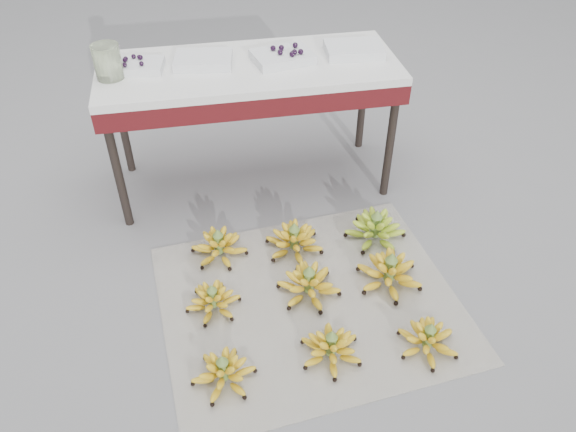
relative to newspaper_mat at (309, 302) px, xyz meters
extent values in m
plane|color=slate|center=(-0.03, 0.06, 0.00)|extent=(60.00, 60.00, 0.00)
cube|color=silver|center=(0.00, 0.00, 0.00)|extent=(1.35, 1.17, 0.01)
ellipsoid|color=gold|center=(-0.40, -0.32, 0.04)|extent=(0.27, 0.27, 0.07)
ellipsoid|color=gold|center=(-0.40, -0.32, 0.07)|extent=(0.19, 0.19, 0.05)
ellipsoid|color=gold|center=(-0.40, -0.32, 0.10)|extent=(0.12, 0.12, 0.04)
cylinder|color=#5A7732|center=(-0.40, -0.32, 0.07)|extent=(0.04, 0.04, 0.10)
cone|color=#5A7732|center=(-0.40, -0.32, 0.13)|extent=(0.05, 0.05, 0.04)
ellipsoid|color=gold|center=(0.02, -0.29, 0.04)|extent=(0.30, 0.30, 0.07)
ellipsoid|color=gold|center=(0.02, -0.29, 0.07)|extent=(0.21, 0.21, 0.05)
ellipsoid|color=gold|center=(0.02, -0.29, 0.10)|extent=(0.14, 0.14, 0.05)
cylinder|color=#5A7732|center=(0.02, -0.29, 0.07)|extent=(0.04, 0.04, 0.10)
cone|color=#5A7732|center=(0.02, -0.29, 0.14)|extent=(0.05, 0.05, 0.04)
ellipsoid|color=gold|center=(0.41, -0.32, 0.04)|extent=(0.26, 0.26, 0.07)
ellipsoid|color=gold|center=(0.41, -0.32, 0.07)|extent=(0.18, 0.18, 0.05)
ellipsoid|color=gold|center=(0.41, -0.32, 0.10)|extent=(0.12, 0.12, 0.04)
cylinder|color=#5A7732|center=(0.41, -0.32, 0.07)|extent=(0.04, 0.04, 0.10)
cone|color=#5A7732|center=(0.41, -0.32, 0.13)|extent=(0.05, 0.05, 0.04)
ellipsoid|color=gold|center=(-0.41, 0.04, 0.04)|extent=(0.27, 0.27, 0.07)
ellipsoid|color=gold|center=(-0.41, 0.04, 0.07)|extent=(0.19, 0.19, 0.05)
ellipsoid|color=gold|center=(-0.41, 0.04, 0.10)|extent=(0.12, 0.12, 0.04)
cylinder|color=#5A7732|center=(-0.41, 0.04, 0.07)|extent=(0.04, 0.04, 0.09)
cone|color=#5A7732|center=(-0.41, 0.04, 0.13)|extent=(0.04, 0.04, 0.03)
ellipsoid|color=gold|center=(0.01, 0.05, 0.04)|extent=(0.36, 0.36, 0.08)
ellipsoid|color=gold|center=(0.01, 0.05, 0.08)|extent=(0.26, 0.26, 0.06)
ellipsoid|color=gold|center=(0.01, 0.05, 0.11)|extent=(0.17, 0.17, 0.05)
cylinder|color=#5A7732|center=(0.01, 0.05, 0.08)|extent=(0.04, 0.04, 0.11)
cone|color=#5A7732|center=(0.01, 0.05, 0.15)|extent=(0.05, 0.05, 0.04)
ellipsoid|color=gold|center=(0.37, 0.05, 0.05)|extent=(0.32, 0.32, 0.09)
ellipsoid|color=gold|center=(0.37, 0.05, 0.08)|extent=(0.22, 0.22, 0.06)
ellipsoid|color=gold|center=(0.37, 0.05, 0.12)|extent=(0.15, 0.15, 0.05)
cylinder|color=#5A7732|center=(0.37, 0.05, 0.08)|extent=(0.05, 0.05, 0.12)
cone|color=#5A7732|center=(0.37, 0.05, 0.16)|extent=(0.06, 0.06, 0.04)
ellipsoid|color=gold|center=(-0.35, 0.36, 0.04)|extent=(0.32, 0.32, 0.08)
ellipsoid|color=gold|center=(-0.35, 0.36, 0.07)|extent=(0.23, 0.23, 0.06)
ellipsoid|color=gold|center=(-0.35, 0.36, 0.11)|extent=(0.15, 0.15, 0.05)
cylinder|color=#5A7732|center=(-0.35, 0.36, 0.07)|extent=(0.04, 0.04, 0.11)
cone|color=#5A7732|center=(-0.35, 0.36, 0.14)|extent=(0.05, 0.05, 0.04)
ellipsoid|color=gold|center=(0.00, 0.33, 0.04)|extent=(0.30, 0.30, 0.08)
ellipsoid|color=gold|center=(0.00, 0.33, 0.08)|extent=(0.21, 0.21, 0.06)
ellipsoid|color=gold|center=(0.00, 0.33, 0.11)|extent=(0.14, 0.14, 0.05)
cylinder|color=#5A7732|center=(0.00, 0.33, 0.08)|extent=(0.04, 0.04, 0.11)
cone|color=#5A7732|center=(0.00, 0.33, 0.15)|extent=(0.05, 0.05, 0.04)
ellipsoid|color=olive|center=(0.40, 0.34, 0.05)|extent=(0.37, 0.37, 0.09)
ellipsoid|color=olive|center=(0.40, 0.34, 0.08)|extent=(0.26, 0.26, 0.06)
ellipsoid|color=olive|center=(0.40, 0.34, 0.12)|extent=(0.17, 0.17, 0.05)
cylinder|color=#5A7732|center=(0.40, 0.34, 0.08)|extent=(0.05, 0.05, 0.12)
cone|color=#5A7732|center=(0.40, 0.34, 0.16)|extent=(0.06, 0.06, 0.04)
cylinder|color=black|center=(-0.78, 0.68, 0.32)|extent=(0.04, 0.04, 0.65)
cylinder|color=black|center=(0.56, 0.68, 0.32)|extent=(0.04, 0.04, 0.65)
cylinder|color=black|center=(-0.78, 1.16, 0.32)|extent=(0.04, 0.04, 0.65)
cylinder|color=black|center=(0.56, 1.16, 0.32)|extent=(0.04, 0.04, 0.65)
cube|color=#430C0E|center=(-0.11, 0.92, 0.60)|extent=(1.43, 0.57, 0.10)
cube|color=silver|center=(-0.11, 0.92, 0.66)|extent=(1.43, 0.57, 0.04)
cube|color=silver|center=(-0.62, 0.96, 0.70)|extent=(0.25, 0.20, 0.04)
sphere|color=black|center=(-0.68, 0.97, 0.73)|extent=(0.02, 0.02, 0.02)
sphere|color=black|center=(-0.61, 0.99, 0.73)|extent=(0.02, 0.02, 0.02)
sphere|color=black|center=(-0.61, 0.99, 0.73)|extent=(0.02, 0.02, 0.02)
sphere|color=black|center=(-0.64, 1.00, 0.73)|extent=(0.02, 0.02, 0.02)
sphere|color=black|center=(-0.68, 0.92, 0.73)|extent=(0.02, 0.02, 0.02)
sphere|color=black|center=(-0.67, 0.98, 0.73)|extent=(0.02, 0.02, 0.02)
sphere|color=black|center=(-0.60, 0.92, 0.73)|extent=(0.02, 0.02, 0.02)
cube|color=silver|center=(-0.32, 0.96, 0.71)|extent=(0.29, 0.23, 0.04)
cube|color=silver|center=(0.05, 0.93, 0.71)|extent=(0.31, 0.25, 0.04)
sphere|color=black|center=(0.10, 0.89, 0.74)|extent=(0.03, 0.03, 0.03)
sphere|color=black|center=(0.12, 0.97, 0.74)|extent=(0.03, 0.03, 0.03)
sphere|color=black|center=(0.09, 0.87, 0.74)|extent=(0.03, 0.03, 0.03)
sphere|color=black|center=(0.05, 0.95, 0.74)|extent=(0.03, 0.03, 0.03)
sphere|color=black|center=(0.01, 0.95, 0.74)|extent=(0.03, 0.03, 0.03)
sphere|color=black|center=(0.04, 0.90, 0.74)|extent=(0.03, 0.03, 0.03)
sphere|color=black|center=(0.13, 0.89, 0.74)|extent=(0.03, 0.03, 0.03)
cube|color=silver|center=(0.41, 0.94, 0.71)|extent=(0.29, 0.22, 0.04)
cylinder|color=beige|center=(-0.75, 0.90, 0.76)|extent=(0.14, 0.14, 0.16)
camera|label=1|loc=(-0.39, -1.57, 1.84)|focal=35.00mm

